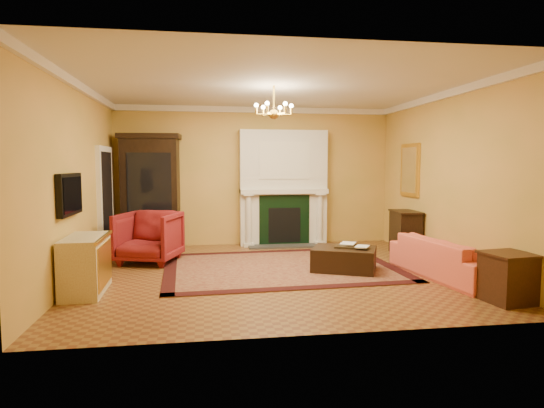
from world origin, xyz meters
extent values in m
cube|color=brown|center=(0.00, 0.00, -0.01)|extent=(6.00, 5.50, 0.02)
cube|color=silver|center=(0.00, 0.00, 3.01)|extent=(6.00, 5.50, 0.02)
cube|color=#DBA14E|center=(0.00, 2.76, 1.50)|extent=(6.00, 0.02, 3.00)
cube|color=#DBA14E|center=(0.00, -2.76, 1.50)|extent=(6.00, 0.02, 3.00)
cube|color=#DBA14E|center=(-3.01, 0.00, 1.50)|extent=(0.02, 5.50, 3.00)
cube|color=#DBA14E|center=(3.01, 0.00, 1.50)|extent=(0.02, 5.50, 3.00)
cube|color=silver|center=(0.60, 2.59, 1.25)|extent=(1.90, 0.32, 2.50)
cube|color=silver|center=(0.60, 2.42, 1.85)|extent=(1.10, 0.01, 0.80)
cube|color=black|center=(0.60, 2.42, 0.55)|extent=(1.10, 0.02, 1.10)
cube|color=black|center=(0.60, 2.42, 0.45)|extent=(0.70, 0.02, 0.75)
cube|color=#333333|center=(0.60, 2.30, 0.02)|extent=(1.60, 0.50, 0.04)
cube|color=silver|center=(0.60, 2.53, 1.18)|extent=(1.90, 0.44, 0.10)
cylinder|color=silver|center=(-0.18, 2.41, 0.59)|extent=(0.14, 0.14, 1.18)
cylinder|color=silver|center=(1.38, 2.41, 0.59)|extent=(0.14, 0.14, 1.18)
cube|color=white|center=(0.00, 2.71, 2.94)|extent=(6.00, 0.08, 0.12)
cube|color=white|center=(-2.96, 0.00, 2.94)|extent=(0.08, 5.50, 0.12)
cube|color=white|center=(2.96, 0.00, 2.94)|extent=(0.08, 5.50, 0.12)
cube|color=silver|center=(-2.96, 1.70, 1.05)|extent=(0.08, 1.05, 2.10)
cube|color=black|center=(-2.92, 1.70, 1.02)|extent=(0.02, 0.85, 1.95)
cube|color=black|center=(-2.95, -0.60, 1.35)|extent=(0.08, 0.95, 0.58)
cube|color=black|center=(-2.90, -0.60, 1.35)|extent=(0.01, 0.85, 0.48)
cube|color=gold|center=(2.97, 1.40, 1.65)|extent=(0.05, 0.76, 1.05)
cube|color=white|center=(2.94, 1.40, 1.65)|extent=(0.01, 0.62, 0.90)
cylinder|color=gold|center=(0.00, 0.00, 2.80)|extent=(0.03, 0.03, 0.40)
sphere|color=gold|center=(0.00, 0.00, 2.55)|extent=(0.16, 0.16, 0.16)
sphere|color=#FFE5B2|center=(0.28, 0.00, 2.69)|extent=(0.07, 0.07, 0.07)
sphere|color=#FFE5B2|center=(0.14, 0.24, 2.69)|extent=(0.07, 0.07, 0.07)
sphere|color=#FFE5B2|center=(-0.14, 0.24, 2.69)|extent=(0.07, 0.07, 0.07)
sphere|color=#FFE5B2|center=(-0.28, 0.00, 2.69)|extent=(0.07, 0.07, 0.07)
sphere|color=#FFE5B2|center=(-0.14, -0.24, 2.69)|extent=(0.07, 0.07, 0.07)
sphere|color=#FFE5B2|center=(0.14, -0.24, 2.69)|extent=(0.07, 0.07, 0.07)
cube|color=#4B1010|center=(0.17, 0.36, 0.01)|extent=(4.03, 3.10, 0.02)
cube|color=black|center=(-2.21, 2.49, 1.14)|extent=(1.17, 0.59, 2.28)
imported|color=maroon|center=(-2.10, 1.08, 0.51)|extent=(1.21, 1.17, 1.01)
cylinder|color=black|center=(-2.16, 1.57, 0.02)|extent=(0.28, 0.28, 0.04)
cylinder|color=black|center=(-2.16, 1.57, 0.36)|extent=(0.06, 0.06, 0.64)
cylinder|color=white|center=(-2.16, 1.57, 0.70)|extent=(0.40, 0.40, 0.03)
cube|color=beige|center=(-2.73, -0.77, 0.39)|extent=(0.53, 1.06, 0.78)
imported|color=#E75C49|center=(2.65, -0.71, 0.41)|extent=(0.89, 2.17, 0.82)
cube|color=#34190E|center=(2.72, -2.02, 0.31)|extent=(0.59, 0.59, 0.61)
cube|color=black|center=(2.78, 1.13, 0.41)|extent=(0.50, 0.78, 0.82)
cube|color=black|center=(1.17, -0.06, 0.20)|extent=(1.22, 1.08, 0.37)
cube|color=black|center=(1.25, -0.03, 0.40)|extent=(0.54, 0.49, 0.03)
imported|color=gray|center=(1.16, 0.11, 0.58)|extent=(0.22, 0.14, 0.32)
imported|color=gray|center=(1.34, -0.16, 0.56)|extent=(0.18, 0.12, 0.27)
cylinder|color=gray|center=(0.08, 2.53, 1.27)|extent=(0.10, 0.10, 0.08)
cone|color=black|center=(0.08, 2.53, 1.47)|extent=(0.15, 0.15, 0.31)
cylinder|color=gray|center=(1.21, 2.53, 1.27)|extent=(0.10, 0.10, 0.08)
cone|color=black|center=(1.21, 2.53, 1.46)|extent=(0.14, 0.14, 0.30)
camera|label=1|loc=(-1.09, -7.20, 1.76)|focal=30.00mm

